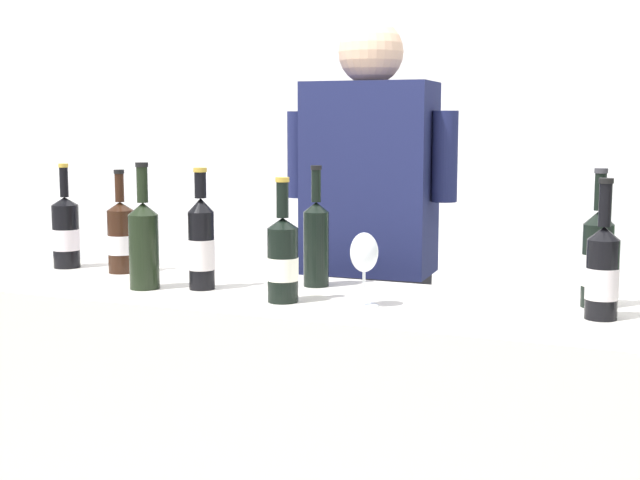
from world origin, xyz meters
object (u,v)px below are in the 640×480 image
(wine_bottle_5, at_px, (316,241))
(wine_bottle_8, at_px, (598,259))
(person_server, at_px, (369,299))
(wine_glass, at_px, (364,256))
(wine_bottle_7, at_px, (66,232))
(wine_bottle_3, at_px, (121,237))
(wine_bottle_0, at_px, (201,243))
(wine_bottle_2, at_px, (283,258))
(wine_bottle_6, at_px, (144,242))
(wine_bottle_1, at_px, (602,272))

(wine_bottle_5, xyz_separation_m, wine_bottle_8, (0.75, 0.01, -0.01))
(wine_bottle_8, bearing_deg, person_server, 151.14)
(wine_bottle_5, bearing_deg, wine_glass, -43.24)
(wine_bottle_7, distance_m, wine_glass, 1.08)
(wine_glass, bearing_deg, wine_bottle_3, 168.22)
(wine_bottle_7, bearing_deg, wine_bottle_3, -2.62)
(wine_bottle_3, bearing_deg, wine_bottle_0, -20.63)
(wine_bottle_0, distance_m, person_server, 0.69)
(wine_bottle_3, xyz_separation_m, wine_bottle_7, (-0.22, 0.01, 0.00))
(wine_bottle_2, relative_size, person_server, 0.18)
(wine_bottle_0, relative_size, wine_bottle_5, 0.99)
(wine_bottle_3, relative_size, wine_bottle_5, 0.93)
(wine_bottle_0, xyz_separation_m, wine_glass, (0.49, -0.04, 0.00))
(wine_bottle_0, height_order, wine_bottle_5, wine_bottle_5)
(wine_bottle_3, relative_size, wine_bottle_6, 0.90)
(wine_bottle_1, relative_size, wine_bottle_7, 1.00)
(wine_bottle_1, bearing_deg, wine_bottle_8, 100.23)
(wine_bottle_8, bearing_deg, wine_glass, -157.73)
(wine_bottle_5, height_order, wine_glass, wine_bottle_5)
(wine_bottle_2, bearing_deg, wine_bottle_6, 178.13)
(wine_bottle_5, distance_m, person_server, 0.49)
(wine_bottle_3, height_order, wine_bottle_7, wine_bottle_7)
(wine_bottle_6, distance_m, wine_bottle_7, 0.48)
(wine_bottle_0, height_order, wine_bottle_6, wine_bottle_6)
(wine_bottle_5, distance_m, wine_bottle_7, 0.85)
(wine_bottle_0, relative_size, wine_bottle_2, 1.05)
(wine_bottle_0, xyz_separation_m, wine_bottle_5, (0.27, 0.16, 0.00))
(wine_bottle_1, bearing_deg, wine_bottle_6, -175.34)
(wine_bottle_1, bearing_deg, wine_glass, -171.61)
(wine_bottle_6, distance_m, wine_glass, 0.64)
(wine_bottle_0, relative_size, wine_bottle_1, 1.01)
(wine_bottle_6, height_order, wine_bottle_8, wine_bottle_6)
(wine_bottle_1, xyz_separation_m, person_server, (-0.77, 0.55, -0.23))
(wine_bottle_5, xyz_separation_m, wine_glass, (0.22, -0.20, -0.00))
(wine_bottle_7, bearing_deg, wine_glass, -9.96)
(wine_bottle_0, bearing_deg, wine_bottle_3, 159.37)
(wine_bottle_6, relative_size, wine_bottle_8, 1.01)
(wine_bottle_1, bearing_deg, wine_bottle_0, -177.73)
(wine_bottle_0, bearing_deg, wine_bottle_1, 2.27)
(wine_bottle_8, relative_size, wine_glass, 1.86)
(wine_bottle_5, bearing_deg, wine_bottle_6, -152.46)
(wine_bottle_5, bearing_deg, wine_bottle_8, 1.08)
(wine_bottle_8, distance_m, wine_glass, 0.58)
(wine_bottle_1, xyz_separation_m, wine_bottle_5, (-0.77, 0.12, 0.02))
(wine_bottle_1, xyz_separation_m, wine_bottle_6, (-1.20, -0.10, 0.02))
(wine_bottle_0, relative_size, wine_bottle_3, 1.06)
(wine_glass, xyz_separation_m, person_server, (-0.21, 0.63, -0.24))
(wine_bottle_0, relative_size, wine_bottle_6, 0.96)
(wine_bottle_6, xyz_separation_m, wine_bottle_8, (1.17, 0.23, -0.01))
(wine_bottle_7, bearing_deg, wine_bottle_1, -3.71)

